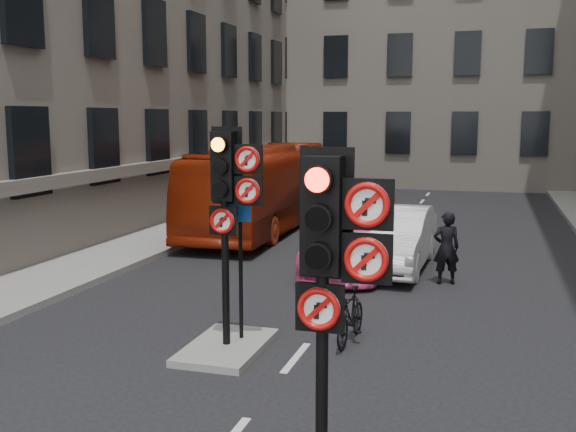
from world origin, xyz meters
The scene contains 12 objects.
pavement_left centered at (-7.20, 12.00, 0.08)m, with size 3.00×50.00×0.16m, color gray.
centre_island centered at (-1.20, 5.00, 0.06)m, with size 1.20×2.00×0.12m, color gray.
building_far centered at (0.00, 38.00, 10.00)m, with size 30.00×14.00×20.00m, color slate.
signal_near centered at (1.49, 0.99, 2.58)m, with size 0.91×0.40×3.58m.
signal_far centered at (-1.11, 4.99, 2.70)m, with size 0.91×0.40×3.58m.
car_silver centered at (-0.25, 12.23, 0.79)m, with size 1.86×4.62×1.57m, color #A6A8AE.
car_white centered at (0.61, 11.94, 0.78)m, with size 1.66×4.75×1.57m, color silver.
car_pink centered at (-0.51, 11.35, 0.68)m, with size 1.91×4.69×1.36m, color #C73A78.
bus_red centered at (-4.50, 16.70, 1.45)m, with size 2.44×10.44×2.91m, color maroon.
motorcycle centered at (0.69, 6.00, 0.47)m, with size 0.44×1.55×0.93m, color black.
motorcyclist centered at (1.99, 10.66, 0.85)m, with size 0.62×0.41×1.70m, color black.
info_sign centered at (-1.07, 5.34, 1.62)m, with size 0.40×0.16×2.33m.
Camera 1 is at (2.85, -5.00, 3.86)m, focal length 42.00 mm.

